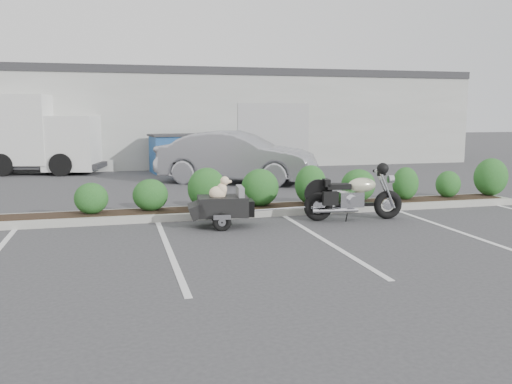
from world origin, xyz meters
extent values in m
plane|color=#38383A|center=(0.00, 0.00, 0.00)|extent=(90.00, 90.00, 0.00)
cube|color=#9E9E93|center=(1.00, 2.20, 0.07)|extent=(12.00, 1.00, 0.15)
cube|color=#9EA099|center=(0.00, 17.00, 2.00)|extent=(26.00, 10.00, 4.00)
torus|color=black|center=(1.73, 1.07, 0.30)|extent=(0.62, 0.22, 0.61)
torus|color=black|center=(3.22, 0.90, 0.30)|extent=(0.62, 0.22, 0.61)
cylinder|color=silver|center=(1.73, 1.07, 0.30)|extent=(0.27, 0.14, 0.26)
cylinder|color=silver|center=(3.22, 0.90, 0.30)|extent=(0.23, 0.11, 0.22)
cylinder|color=silver|center=(3.15, 0.82, 0.64)|extent=(0.40, 0.09, 0.81)
cylinder|color=silver|center=(3.17, 1.00, 0.64)|extent=(0.40, 0.09, 0.81)
cylinder|color=silver|center=(3.01, 0.93, 0.99)|extent=(0.10, 0.64, 0.03)
cylinder|color=silver|center=(3.27, 0.90, 0.84)|extent=(0.13, 0.18, 0.16)
sphere|color=black|center=(2.95, 0.66, 1.10)|extent=(0.26, 0.26, 0.24)
cube|color=silver|center=(2.41, 0.99, 0.44)|extent=(0.53, 0.36, 0.31)
cube|color=black|center=(2.50, 0.98, 0.32)|extent=(0.83, 0.18, 0.07)
ellipsoid|color=beige|center=(2.65, 0.97, 0.73)|extent=(0.64, 0.41, 0.30)
cube|color=black|center=(2.13, 1.02, 0.71)|extent=(0.53, 0.33, 0.11)
cube|color=black|center=(1.89, 1.05, 0.79)|extent=(0.14, 0.28, 0.15)
cylinder|color=silver|center=(2.03, 0.87, 0.24)|extent=(0.96, 0.19, 0.08)
cylinder|color=silver|center=(2.06, 1.20, 0.24)|extent=(0.96, 0.19, 0.08)
cube|color=black|center=(1.88, 0.79, 0.50)|extent=(0.32, 0.16, 0.27)
cube|color=black|center=(-0.30, 0.99, 0.41)|extent=(1.02, 0.76, 0.38)
cube|color=slate|center=(0.05, 0.95, 0.66)|extent=(0.17, 0.57, 0.27)
cube|color=slate|center=(-0.25, 0.98, 0.51)|extent=(0.70, 0.63, 0.04)
cube|color=black|center=(-0.80, 1.04, 0.35)|extent=(0.41, 0.69, 0.33)
cube|color=black|center=(0.21, 0.93, 0.37)|extent=(0.23, 0.47, 0.31)
torus|color=black|center=(-0.38, 0.61, 0.16)|extent=(0.36, 0.14, 0.36)
torus|color=black|center=(-0.30, 1.38, 0.16)|extent=(0.36, 0.14, 0.36)
cube|color=silver|center=(-0.39, 0.57, 0.27)|extent=(0.33, 0.11, 0.09)
cube|color=silver|center=(-0.30, 1.42, 0.27)|extent=(0.33, 0.11, 0.09)
cylinder|color=black|center=(-0.34, 0.99, 0.16)|extent=(0.13, 0.82, 0.04)
cylinder|color=silver|center=(0.43, 0.91, 0.30)|extent=(0.55, 0.09, 0.03)
ellipsoid|color=beige|center=(-0.39, 0.99, 0.67)|extent=(0.37, 0.27, 0.27)
ellipsoid|color=beige|center=(-0.31, 0.98, 0.74)|extent=(0.22, 0.21, 0.25)
sphere|color=beige|center=(-0.25, 0.97, 0.91)|extent=(0.19, 0.19, 0.17)
ellipsoid|color=beige|center=(-0.17, 0.97, 0.89)|extent=(0.13, 0.09, 0.06)
sphere|color=black|center=(-0.12, 0.96, 0.89)|extent=(0.04, 0.04, 0.03)
ellipsoid|color=beige|center=(-0.29, 0.93, 0.93)|extent=(0.05, 0.04, 0.09)
ellipsoid|color=beige|center=(-0.28, 1.03, 0.93)|extent=(0.05, 0.04, 0.09)
cylinder|color=beige|center=(-0.29, 0.92, 0.57)|extent=(0.04, 0.04, 0.11)
cylinder|color=beige|center=(-0.27, 1.03, 0.57)|extent=(0.04, 0.04, 0.11)
imported|color=#9E9FA5|center=(1.43, 7.47, 0.82)|extent=(5.19, 3.96, 1.64)
cube|color=navy|center=(0.05, 11.00, 0.69)|extent=(2.20, 1.60, 1.37)
cube|color=#2D2D30|center=(0.05, 11.00, 1.39)|extent=(2.33, 1.73, 0.07)
cube|color=silver|center=(-3.74, 11.79, 1.12)|extent=(2.22, 2.42, 1.97)
cube|color=black|center=(-3.74, 11.79, 0.85)|extent=(0.47, 1.67, 0.89)
cube|color=#2D2D30|center=(-5.74, 12.27, 0.31)|extent=(6.55, 3.39, 0.18)
cylinder|color=black|center=(-4.15, 10.87, 0.40)|extent=(0.84, 0.43, 0.80)
cylinder|color=black|center=(-3.68, 12.78, 0.40)|extent=(0.84, 0.43, 0.80)
cylinder|color=black|center=(-6.14, 11.36, 0.40)|extent=(0.84, 0.43, 0.80)
cylinder|color=black|center=(-5.68, 13.27, 0.40)|extent=(0.84, 0.43, 0.80)
camera|label=1|loc=(-2.30, -9.25, 2.21)|focal=38.00mm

